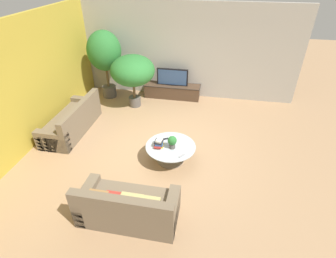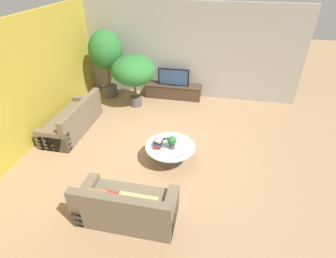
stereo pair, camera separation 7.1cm
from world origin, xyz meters
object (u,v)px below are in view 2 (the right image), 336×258
at_px(television, 174,77).
at_px(potted_palm_corner, 134,71).
at_px(potted_plant_tabletop, 172,142).
at_px(media_console, 173,91).
at_px(coffee_table, 170,150).
at_px(potted_palm_tall, 106,53).
at_px(couch_by_wall, 73,121).
at_px(couch_near_entry, 126,207).

relative_size(television, potted_palm_corner, 0.63).
bearing_deg(potted_plant_tabletop, media_console, 99.90).
bearing_deg(coffee_table, potted_palm_tall, 131.84).
bearing_deg(couch_by_wall, couch_near_entry, 43.39).
distance_m(television, potted_palm_tall, 2.29).
bearing_deg(couch_by_wall, potted_plant_tabletop, 73.99).
height_order(coffee_table, potted_palm_tall, potted_palm_tall).
height_order(media_console, potted_plant_tabletop, potted_plant_tabletop).
relative_size(television, couch_near_entry, 0.58).
bearing_deg(coffee_table, television, 99.33).
bearing_deg(potted_palm_corner, media_console, 37.61).
height_order(couch_by_wall, potted_palm_tall, potted_palm_tall).
height_order(couch_near_entry, potted_plant_tabletop, couch_near_entry).
bearing_deg(potted_palm_tall, media_console, 8.83).
bearing_deg(television, coffee_table, -80.67).
xyz_separation_m(couch_near_entry, potted_palm_tall, (-2.22, 4.76, 1.21)).
bearing_deg(potted_palm_tall, potted_plant_tabletop, -48.25).
distance_m(coffee_table, potted_palm_corner, 3.09).
distance_m(media_console, potted_plant_tabletop, 3.45).
height_order(media_console, potted_palm_corner, potted_palm_corner).
distance_m(media_console, coffee_table, 3.37).
bearing_deg(coffee_table, media_console, 99.32).
xyz_separation_m(couch_near_entry, potted_plant_tabletop, (0.50, 1.71, 0.30)).
xyz_separation_m(television, couch_by_wall, (-2.31, -2.55, -0.44)).
xyz_separation_m(television, potted_palm_tall, (-2.13, -0.33, 0.78)).
xyz_separation_m(television, potted_plant_tabletop, (0.59, -3.38, -0.13)).
distance_m(potted_palm_tall, potted_palm_corner, 1.22).
bearing_deg(couch_near_entry, coffee_table, -104.40).
xyz_separation_m(couch_by_wall, couch_near_entry, (2.40, -2.54, 0.01)).
xyz_separation_m(couch_by_wall, potted_palm_tall, (0.18, 2.22, 1.22)).
height_order(potted_palm_tall, potted_plant_tabletop, potted_palm_tall).
distance_m(media_console, couch_near_entry, 5.09).
relative_size(coffee_table, potted_plant_tabletop, 3.76).
distance_m(television, coffee_table, 3.39).
distance_m(television, couch_by_wall, 3.47).
height_order(media_console, coffee_table, media_console).
relative_size(potted_palm_corner, potted_plant_tabletop, 5.37).
xyz_separation_m(television, coffee_table, (0.54, -3.32, -0.43)).
distance_m(coffee_table, couch_near_entry, 1.83).
bearing_deg(couch_near_entry, potted_plant_tabletop, -106.29).
bearing_deg(potted_palm_corner, couch_near_entry, -74.71).
xyz_separation_m(media_console, coffee_table, (0.54, -3.32, 0.06)).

